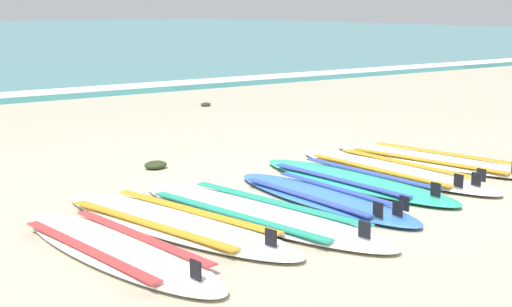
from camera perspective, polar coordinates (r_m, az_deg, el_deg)
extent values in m
plane|color=#B7AD93|center=(6.14, 3.98, -2.93)|extent=(80.00, 80.00, 0.00)
cube|color=white|center=(12.64, -17.52, 4.38)|extent=(80.00, 0.76, 0.11)
ellipsoid|color=white|center=(4.67, -11.19, -7.43)|extent=(0.82, 2.19, 0.07)
cube|color=#D13838|center=(4.57, -13.28, -7.43)|extent=(0.28, 1.49, 0.01)
cube|color=#D13838|center=(4.75, -9.23, -6.48)|extent=(0.28, 1.49, 0.01)
cube|color=black|center=(3.99, -4.83, -9.22)|extent=(0.02, 0.09, 0.11)
ellipsoid|color=silver|center=(5.15, -6.69, -5.47)|extent=(1.13, 2.44, 0.07)
cube|color=gold|center=(5.00, -8.52, -5.54)|extent=(0.47, 1.63, 0.01)
cube|color=gold|center=(5.27, -4.97, -4.55)|extent=(0.47, 1.63, 0.01)
cube|color=black|center=(4.50, 1.19, -6.72)|extent=(0.03, 0.09, 0.11)
ellipsoid|color=white|center=(5.32, 0.05, -4.81)|extent=(1.09, 2.55, 0.07)
cube|color=teal|center=(5.16, -1.67, -4.88)|extent=(0.42, 1.72, 0.01)
cube|color=teal|center=(5.47, 1.67, -3.92)|extent=(0.42, 1.72, 0.01)
cube|color=black|center=(4.71, 8.63, -6.02)|extent=(0.03, 0.09, 0.11)
ellipsoid|color=#3875CC|center=(5.78, 5.31, -3.50)|extent=(0.59, 2.05, 0.07)
cube|color=#334CB2|center=(5.66, 3.96, -3.40)|extent=(0.13, 1.42, 0.01)
cube|color=#334CB2|center=(5.90, 6.62, -2.83)|extent=(0.13, 1.42, 0.01)
cube|color=black|center=(5.23, 11.21, -4.30)|extent=(0.02, 0.09, 0.11)
cube|color=black|center=(5.17, 9.69, -4.44)|extent=(0.02, 0.09, 0.11)
cube|color=black|center=(5.37, 11.72, -3.91)|extent=(0.02, 0.09, 0.11)
ellipsoid|color=#2DB793|center=(6.37, 7.83, -2.14)|extent=(0.74, 2.25, 0.07)
cube|color=#334CB2|center=(6.22, 6.60, -2.06)|extent=(0.21, 1.55, 0.01)
cube|color=#334CB2|center=(6.50, 9.02, -1.52)|extent=(0.21, 1.55, 0.01)
cube|color=black|center=(5.82, 14.11, -2.80)|extent=(0.02, 0.09, 0.11)
ellipsoid|color=white|center=(6.81, 10.80, -1.33)|extent=(0.73, 2.36, 0.07)
cube|color=gold|center=(6.65, 9.63, -1.25)|extent=(0.19, 1.63, 0.01)
cube|color=gold|center=(6.96, 11.94, -0.76)|extent=(0.19, 1.63, 0.01)
cube|color=black|center=(6.26, 17.13, -1.96)|extent=(0.02, 0.09, 0.11)
cube|color=black|center=(6.16, 15.83, -2.09)|extent=(0.02, 0.09, 0.11)
cube|color=black|center=(6.42, 17.50, -1.65)|extent=(0.02, 0.09, 0.11)
ellipsoid|color=white|center=(7.33, 14.24, -0.57)|extent=(1.10, 2.44, 0.07)
cube|color=gold|center=(7.13, 13.45, -0.52)|extent=(0.45, 1.64, 0.01)
cube|color=gold|center=(7.50, 15.03, -0.01)|extent=(0.45, 1.64, 0.01)
ellipsoid|color=#2D381E|center=(6.97, -8.00, -0.90)|extent=(0.23, 0.18, 0.08)
ellipsoid|color=#2D381E|center=(11.26, -4.02, 3.93)|extent=(0.17, 0.13, 0.06)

